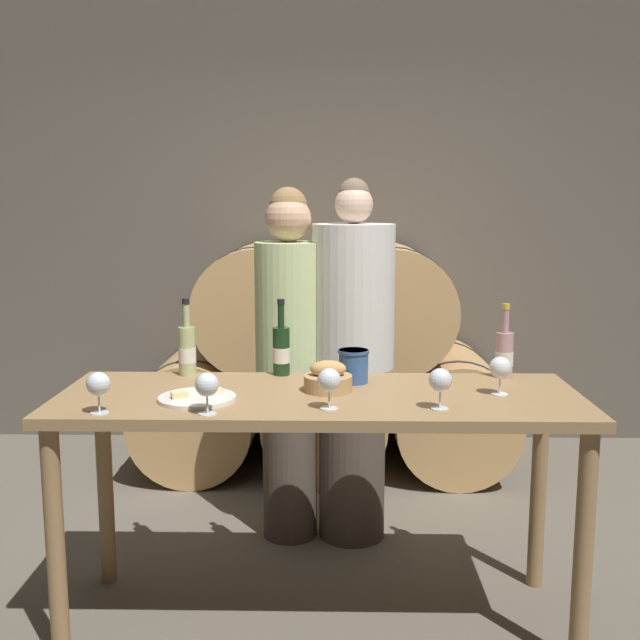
# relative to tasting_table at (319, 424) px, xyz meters

# --- Properties ---
(ground_plane) EXTENTS (10.00, 10.00, 0.00)m
(ground_plane) POSITION_rel_tasting_table_xyz_m (0.00, 0.00, -0.77)
(ground_plane) COLOR #665E51
(stone_wall_back) EXTENTS (10.00, 0.12, 3.20)m
(stone_wall_back) POSITION_rel_tasting_table_xyz_m (0.00, 2.30, 0.83)
(stone_wall_back) COLOR #60594F
(stone_wall_back) RESTS_ON ground_plane
(barrel_stack) EXTENTS (2.20, 0.93, 1.34)m
(barrel_stack) POSITION_rel_tasting_table_xyz_m (0.00, 1.72, -0.17)
(barrel_stack) COLOR tan
(barrel_stack) RESTS_ON ground_plane
(tasting_table) EXTENTS (1.90, 0.68, 0.89)m
(tasting_table) POSITION_rel_tasting_table_xyz_m (0.00, 0.00, 0.00)
(tasting_table) COLOR #99754C
(tasting_table) RESTS_ON ground_plane
(person_left) EXTENTS (0.31, 0.31, 1.64)m
(person_left) POSITION_rel_tasting_table_xyz_m (-0.15, 0.74, 0.08)
(person_left) COLOR #4C4238
(person_left) RESTS_ON ground_plane
(person_right) EXTENTS (0.38, 0.38, 1.68)m
(person_right) POSITION_rel_tasting_table_xyz_m (0.14, 0.74, 0.07)
(person_right) COLOR #4C4238
(person_right) RESTS_ON ground_plane
(wine_bottle_red) EXTENTS (0.07, 0.07, 0.31)m
(wine_bottle_red) POSITION_rel_tasting_table_xyz_m (-0.16, 0.30, 0.22)
(wine_bottle_red) COLOR #193819
(wine_bottle_red) RESTS_ON tasting_table
(wine_bottle_white) EXTENTS (0.07, 0.07, 0.31)m
(wine_bottle_white) POSITION_rel_tasting_table_xyz_m (-0.54, 0.29, 0.22)
(wine_bottle_white) COLOR #ADBC7F
(wine_bottle_white) RESTS_ON tasting_table
(wine_bottle_rose) EXTENTS (0.07, 0.07, 0.29)m
(wine_bottle_rose) POSITION_rel_tasting_table_xyz_m (0.73, 0.27, 0.21)
(wine_bottle_rose) COLOR #BC8E93
(wine_bottle_rose) RESTS_ON tasting_table
(blue_crock) EXTENTS (0.12, 0.12, 0.13)m
(blue_crock) POSITION_rel_tasting_table_xyz_m (0.13, 0.17, 0.18)
(blue_crock) COLOR #335693
(blue_crock) RESTS_ON tasting_table
(bread_basket) EXTENTS (0.18, 0.18, 0.12)m
(bread_basket) POSITION_rel_tasting_table_xyz_m (0.03, 0.04, 0.16)
(bread_basket) COLOR tan
(bread_basket) RESTS_ON tasting_table
(cheese_plate) EXTENTS (0.27, 0.27, 0.04)m
(cheese_plate) POSITION_rel_tasting_table_xyz_m (-0.43, -0.10, 0.12)
(cheese_plate) COLOR white
(cheese_plate) RESTS_ON tasting_table
(wine_glass_far_left) EXTENTS (0.08, 0.08, 0.14)m
(wine_glass_far_left) POSITION_rel_tasting_table_xyz_m (-0.72, -0.27, 0.21)
(wine_glass_far_left) COLOR white
(wine_glass_far_left) RESTS_ON tasting_table
(wine_glass_left) EXTENTS (0.08, 0.08, 0.14)m
(wine_glass_left) POSITION_rel_tasting_table_xyz_m (-0.36, -0.27, 0.21)
(wine_glass_left) COLOR white
(wine_glass_left) RESTS_ON tasting_table
(wine_glass_center) EXTENTS (0.08, 0.08, 0.14)m
(wine_glass_center) POSITION_rel_tasting_table_xyz_m (0.04, -0.20, 0.21)
(wine_glass_center) COLOR white
(wine_glass_center) RESTS_ON tasting_table
(wine_glass_right) EXTENTS (0.08, 0.08, 0.14)m
(wine_glass_right) POSITION_rel_tasting_table_xyz_m (0.41, -0.20, 0.21)
(wine_glass_right) COLOR white
(wine_glass_right) RESTS_ON tasting_table
(wine_glass_far_right) EXTENTS (0.08, 0.08, 0.14)m
(wine_glass_far_right) POSITION_rel_tasting_table_xyz_m (0.65, -0.00, 0.21)
(wine_glass_far_right) COLOR white
(wine_glass_far_right) RESTS_ON tasting_table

